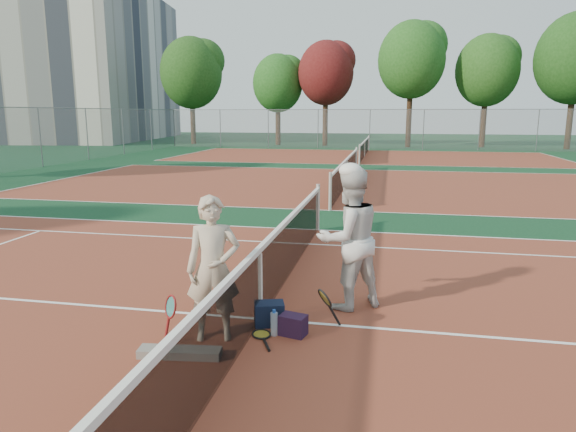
{
  "coord_description": "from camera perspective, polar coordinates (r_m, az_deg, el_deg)",
  "views": [
    {
      "loc": [
        1.63,
        -6.3,
        2.73
      ],
      "look_at": [
        0.0,
        1.89,
        1.05
      ],
      "focal_mm": 32.0,
      "sensor_mm": 36.0,
      "label": 1
    }
  ],
  "objects": [
    {
      "name": "tree_back_0",
      "position": [
        47.4,
        -10.71,
        15.33
      ],
      "size": [
        5.4,
        5.4,
        9.28
      ],
      "color": "#382314",
      "rests_on": "ground"
    },
    {
      "name": "apartment_block",
      "position": [
        58.57,
        -19.92,
        15.39
      ],
      "size": [
        12.96,
        23.18,
        15.0
      ],
      "primitive_type": "cube",
      "rotation": [
        0.0,
        0.0,
        0.14
      ],
      "color": "beige",
      "rests_on": "ground"
    },
    {
      "name": "ground",
      "position": [
        7.06,
        -3.06,
        -11.4
      ],
      "size": [
        130.0,
        130.0,
        0.0
      ],
      "primitive_type": "plane",
      "color": "#0E331B",
      "rests_on": "ground"
    },
    {
      "name": "net_far_a",
      "position": [
        19.99,
        6.54,
        4.93
      ],
      "size": [
        0.1,
        10.98,
        1.02
      ],
      "primitive_type": null,
      "color": "black",
      "rests_on": "ground"
    },
    {
      "name": "racket_black_held",
      "position": [
        6.68,
        4.1,
        -10.28
      ],
      "size": [
        0.42,
        0.41,
        0.54
      ],
      "primitive_type": null,
      "rotation": [
        0.0,
        0.0,
        3.8
      ],
      "color": "black",
      "rests_on": "ground"
    },
    {
      "name": "tree_back_1",
      "position": [
        45.42,
        -1.13,
        14.5
      ],
      "size": [
        4.29,
        4.29,
        7.71
      ],
      "color": "#382314",
      "rests_on": "ground"
    },
    {
      "name": "tree_back_5",
      "position": [
        45.32,
        29.37,
        14.99
      ],
      "size": [
        5.88,
        5.88,
        10.1
      ],
      "color": "#382314",
      "rests_on": "ground"
    },
    {
      "name": "sports_bag_navy",
      "position": [
        6.83,
        -2.1,
        -10.8
      ],
      "size": [
        0.45,
        0.37,
        0.3
      ],
      "primitive_type": "cube",
      "rotation": [
        0.0,
        0.0,
        0.3
      ],
      "color": "black",
      "rests_on": "ground"
    },
    {
      "name": "court_far_b",
      "position": [
        33.45,
        8.49,
        6.58
      ],
      "size": [
        23.77,
        10.97,
        0.01
      ],
      "primitive_type": "cube",
      "color": "brown",
      "rests_on": "ground"
    },
    {
      "name": "court_main",
      "position": [
        7.06,
        -3.06,
        -11.38
      ],
      "size": [
        23.77,
        10.97,
        0.01
      ],
      "primitive_type": "cube",
      "color": "brown",
      "rests_on": "ground"
    },
    {
      "name": "sports_bag_purple",
      "position": [
        6.54,
        0.57,
        -12.03
      ],
      "size": [
        0.37,
        0.3,
        0.26
      ],
      "primitive_type": "cube",
      "rotation": [
        0.0,
        0.0,
        -0.25
      ],
      "color": "black",
      "rests_on": "ground"
    },
    {
      "name": "player_a",
      "position": [
        6.26,
        -8.3,
        -5.83
      ],
      "size": [
        0.74,
        0.59,
        1.78
      ],
      "primitive_type": "imported",
      "rotation": [
        0.0,
        0.0,
        0.29
      ],
      "color": "#BAA990",
      "rests_on": "ground"
    },
    {
      "name": "racket_red",
      "position": [
        6.43,
        -12.85,
        -11.18
      ],
      "size": [
        0.31,
        0.29,
        0.59
      ],
      "primitive_type": null,
      "rotation": [
        0.0,
        0.0,
        0.9
      ],
      "color": "maroon",
      "rests_on": "ground"
    },
    {
      "name": "tree_back_maroon",
      "position": [
        44.18,
        4.23,
        15.53
      ],
      "size": [
        4.59,
        4.59,
        8.62
      ],
      "color": "#382314",
      "rests_on": "ground"
    },
    {
      "name": "water_bottle",
      "position": [
        6.52,
        -1.55,
        -11.92
      ],
      "size": [
        0.09,
        0.09,
        0.3
      ],
      "primitive_type": "cylinder",
      "color": "#C9E6FF",
      "rests_on": "ground"
    },
    {
      "name": "net_far_b",
      "position": [
        33.41,
        8.51,
        7.44
      ],
      "size": [
        0.1,
        10.98,
        1.02
      ],
      "primitive_type": null,
      "color": "black",
      "rests_on": "ground"
    },
    {
      "name": "court_far_a",
      "position": [
        20.05,
        6.5,
        3.49
      ],
      "size": [
        23.77,
        10.97,
        0.01
      ],
      "primitive_type": "cube",
      "color": "brown",
      "rests_on": "ground"
    },
    {
      "name": "net_cover_canvas",
      "position": [
        6.17,
        -11.94,
        -14.64
      ],
      "size": [
        0.96,
        0.33,
        0.1
      ],
      "primitive_type": "cube",
      "rotation": [
        0.0,
        0.0,
        0.12
      ],
      "color": "slate",
      "rests_on": "ground"
    },
    {
      "name": "tree_back_3",
      "position": [
        43.36,
        13.56,
        16.49
      ],
      "size": [
        5.25,
        5.25,
        9.87
      ],
      "color": "#382314",
      "rests_on": "ground"
    },
    {
      "name": "fence_back",
      "position": [
        40.35,
        9.07,
        9.49
      ],
      "size": [
        32.0,
        0.06,
        3.0
      ],
      "primitive_type": null,
      "color": "slate",
      "rests_on": "ground"
    },
    {
      "name": "racket_spare",
      "position": [
        6.58,
        -2.98,
        -12.98
      ],
      "size": [
        0.5,
        0.66,
        0.04
      ],
      "primitive_type": null,
      "rotation": [
        0.0,
        0.0,
        2.02
      ],
      "color": "black",
      "rests_on": "ground"
    },
    {
      "name": "tree_back_4",
      "position": [
        45.03,
        21.25,
        14.81
      ],
      "size": [
        4.92,
        4.92,
        8.86
      ],
      "color": "#382314",
      "rests_on": "ground"
    },
    {
      "name": "net_main",
      "position": [
        6.88,
        -3.1,
        -7.48
      ],
      "size": [
        0.1,
        10.98,
        1.02
      ],
      "primitive_type": null,
      "color": "black",
      "rests_on": "ground"
    },
    {
      "name": "player_b",
      "position": [
        7.24,
        6.79,
        -2.52
      ],
      "size": [
        1.23,
        1.18,
        2.0
      ],
      "primitive_type": "imported",
      "rotation": [
        0.0,
        0.0,
        3.76
      ],
      "color": "silver",
      "rests_on": "ground"
    }
  ]
}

